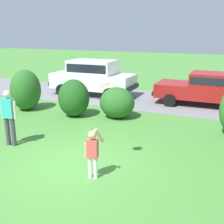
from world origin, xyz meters
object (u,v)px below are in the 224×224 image
child_thrower (93,151)px  parked_suv (93,76)px  parked_sedan (204,88)px  frisbee (105,85)px  adult_onlooker (9,115)px

child_thrower → parked_suv: bearing=117.8°
parked_sedan → frisbee: frisbee is taller
parked_sedan → child_thrower: (-1.49, -8.41, -0.13)m
frisbee → adult_onlooker: size_ratio=0.16×
parked_suv → child_thrower: size_ratio=3.68×
frisbee → parked_sedan: bearing=78.9°
parked_sedan → parked_suv: size_ratio=0.94×
parked_suv → adult_onlooker: (1.02, -7.39, -0.09)m
parked_sedan → parked_suv: (-5.81, -0.24, 0.23)m
child_thrower → frisbee: frisbee is taller
parked_sedan → frisbee: 7.92m
child_thrower → frisbee: (-0.02, 0.74, 1.44)m
parked_suv → adult_onlooker: bearing=-82.1°
frisbee → adult_onlooker: (-3.27, 0.04, -1.18)m
child_thrower → frisbee: 1.62m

